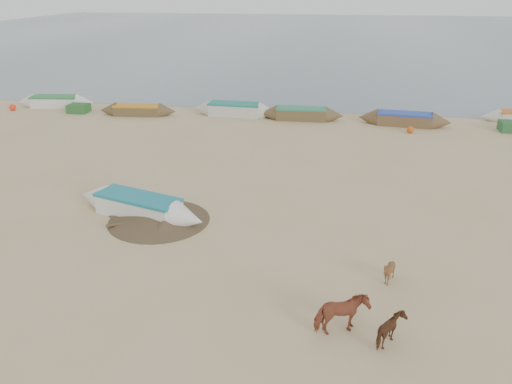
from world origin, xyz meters
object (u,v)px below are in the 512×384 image
cow_adult (341,314)px  near_canoe (139,206)px  calf_front (389,272)px  calf_right (392,331)px

cow_adult → near_canoe: 10.24m
cow_adult → calf_front: (1.48, 2.72, -0.19)m
calf_right → cow_adult: bearing=85.2°
cow_adult → calf_right: cow_adult is taller
cow_adult → calf_front: cow_adult is taller
cow_adult → near_canoe: (-8.17, 6.17, -0.17)m
near_canoe → calf_front: bearing=-2.2°
cow_adult → calf_right: bearing=-127.2°
cow_adult → near_canoe: size_ratio=0.23×
cow_adult → near_canoe: cow_adult is taller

